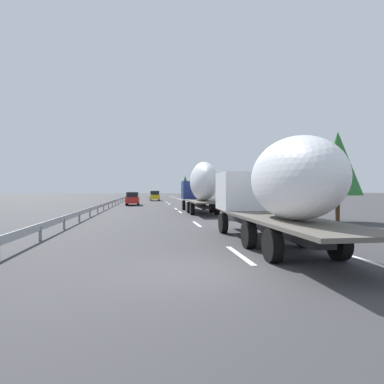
{
  "coord_description": "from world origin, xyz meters",
  "views": [
    {
      "loc": [
        -8.88,
        1.28,
        2.25
      ],
      "look_at": [
        21.12,
        -2.7,
        1.98
      ],
      "focal_mm": 30.65,
      "sensor_mm": 36.0,
      "label": 1
    }
  ],
  "objects_px": {
    "truck_lead": "(201,185)",
    "car_yellow_coupe": "(155,196)",
    "road_sign": "(205,188)",
    "car_silver_hatch": "(154,195)",
    "car_red_compact": "(133,199)",
    "truck_trailing": "(276,188)",
    "car_black_suv": "(154,194)"
  },
  "relations": [
    {
      "from": "truck_lead",
      "to": "car_yellow_coupe",
      "type": "relative_size",
      "value": 2.94
    },
    {
      "from": "road_sign",
      "to": "car_silver_hatch",
      "type": "bearing_deg",
      "value": 12.12
    },
    {
      "from": "car_yellow_coupe",
      "to": "car_red_compact",
      "type": "height_order",
      "value": "car_yellow_coupe"
    },
    {
      "from": "car_yellow_coupe",
      "to": "truck_trailing",
      "type": "bearing_deg",
      "value": -175.94
    },
    {
      "from": "car_yellow_coupe",
      "to": "truck_lead",
      "type": "bearing_deg",
      "value": -173.75
    },
    {
      "from": "car_red_compact",
      "to": "road_sign",
      "type": "relative_size",
      "value": 1.37
    },
    {
      "from": "car_silver_hatch",
      "to": "car_black_suv",
      "type": "bearing_deg",
      "value": -0.87
    },
    {
      "from": "car_silver_hatch",
      "to": "road_sign",
      "type": "relative_size",
      "value": 1.38
    },
    {
      "from": "truck_lead",
      "to": "car_yellow_coupe",
      "type": "xyz_separation_m",
      "value": [
        33.56,
        3.67,
        -1.67
      ]
    },
    {
      "from": "truck_trailing",
      "to": "car_red_compact",
      "type": "xyz_separation_m",
      "value": [
        34.41,
        7.1,
        -1.38
      ]
    },
    {
      "from": "truck_lead",
      "to": "car_silver_hatch",
      "type": "relative_size",
      "value": 2.68
    },
    {
      "from": "truck_trailing",
      "to": "road_sign",
      "type": "xyz_separation_m",
      "value": [
        33.64,
        -3.1,
        0.08
      ]
    },
    {
      "from": "truck_lead",
      "to": "road_sign",
      "type": "distance_m",
      "value": 15.72
    },
    {
      "from": "car_red_compact",
      "to": "car_black_suv",
      "type": "relative_size",
      "value": 1.0
    },
    {
      "from": "car_red_compact",
      "to": "car_black_suv",
      "type": "height_order",
      "value": "car_red_compact"
    },
    {
      "from": "truck_lead",
      "to": "car_silver_hatch",
      "type": "height_order",
      "value": "truck_lead"
    },
    {
      "from": "truck_trailing",
      "to": "car_black_suv",
      "type": "distance_m",
      "value": 75.01
    },
    {
      "from": "car_yellow_coupe",
      "to": "car_silver_hatch",
      "type": "relative_size",
      "value": 0.91
    },
    {
      "from": "truck_lead",
      "to": "car_silver_hatch",
      "type": "xyz_separation_m",
      "value": [
        47.22,
        3.73,
        -1.71
      ]
    },
    {
      "from": "truck_lead",
      "to": "car_yellow_coupe",
      "type": "distance_m",
      "value": 33.8
    },
    {
      "from": "car_silver_hatch",
      "to": "car_yellow_coupe",
      "type": "bearing_deg",
      "value": -179.76
    },
    {
      "from": "truck_trailing",
      "to": "car_yellow_coupe",
      "type": "xyz_separation_m",
      "value": [
        51.79,
        3.67,
        -1.35
      ]
    },
    {
      "from": "truck_lead",
      "to": "car_red_compact",
      "type": "distance_m",
      "value": 17.75
    },
    {
      "from": "car_silver_hatch",
      "to": "truck_lead",
      "type": "bearing_deg",
      "value": -175.48
    },
    {
      "from": "truck_lead",
      "to": "truck_trailing",
      "type": "bearing_deg",
      "value": -180.0
    },
    {
      "from": "road_sign",
      "to": "car_black_suv",
      "type": "bearing_deg",
      "value": 9.2
    },
    {
      "from": "car_black_suv",
      "to": "road_sign",
      "type": "distance_m",
      "value": 41.84
    },
    {
      "from": "car_yellow_coupe",
      "to": "road_sign",
      "type": "xyz_separation_m",
      "value": [
        -18.15,
        -6.77,
        1.43
      ]
    },
    {
      "from": "truck_trailing",
      "to": "car_black_suv",
      "type": "xyz_separation_m",
      "value": [
        74.91,
        3.59,
        -1.4
      ]
    },
    {
      "from": "truck_lead",
      "to": "car_red_compact",
      "type": "height_order",
      "value": "truck_lead"
    },
    {
      "from": "car_yellow_coupe",
      "to": "car_black_suv",
      "type": "bearing_deg",
      "value": -0.21
    },
    {
      "from": "car_red_compact",
      "to": "car_silver_hatch",
      "type": "xyz_separation_m",
      "value": [
        31.04,
        -3.37,
        -0.01
      ]
    }
  ]
}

